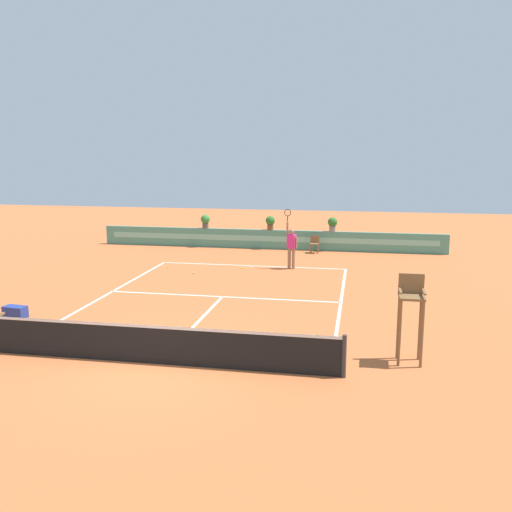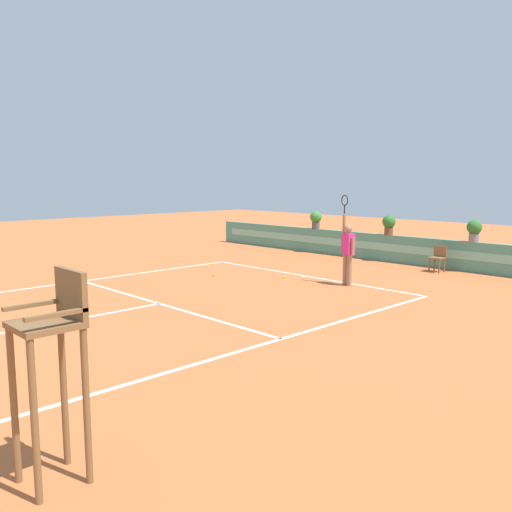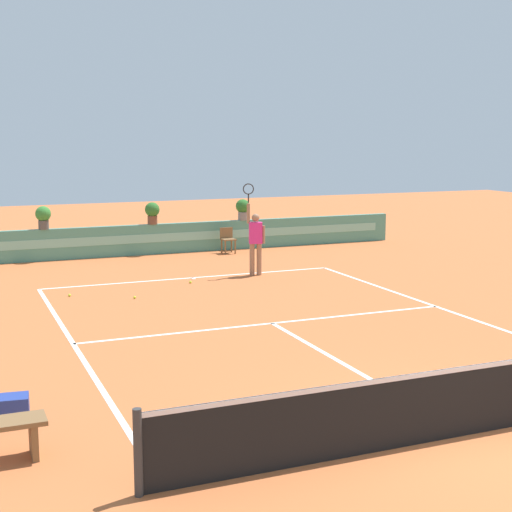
# 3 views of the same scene
# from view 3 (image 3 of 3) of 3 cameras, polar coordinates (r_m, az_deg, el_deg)

# --- Properties ---
(ground_plane) EXTENTS (60.00, 60.00, 0.00)m
(ground_plane) POSITION_cam_3_polar(r_m,az_deg,el_deg) (15.41, 1.85, -5.49)
(ground_plane) COLOR #BC6033
(court_lines) EXTENTS (8.32, 11.94, 0.01)m
(court_lines) POSITION_cam_3_polar(r_m,az_deg,el_deg) (16.04, 0.78, -4.88)
(court_lines) COLOR white
(court_lines) RESTS_ON ground
(net) EXTENTS (8.92, 0.10, 1.00)m
(net) POSITION_cam_3_polar(r_m,az_deg,el_deg) (10.34, 15.94, -10.33)
(net) COLOR #333333
(net) RESTS_ON ground
(back_wall_barrier) EXTENTS (18.00, 0.21, 1.00)m
(back_wall_barrier) POSITION_cam_3_polar(r_m,az_deg,el_deg) (24.97, -8.03, 1.27)
(back_wall_barrier) COLOR #4C8E7A
(back_wall_barrier) RESTS_ON ground
(ball_kid_chair) EXTENTS (0.44, 0.44, 0.85)m
(ball_kid_chair) POSITION_cam_3_polar(r_m,az_deg,el_deg) (25.01, -2.17, 1.31)
(ball_kid_chair) COLOR brown
(ball_kid_chair) RESTS_ON ground
(gear_bag) EXTENTS (0.74, 0.44, 0.36)m
(gear_bag) POSITION_cam_3_polar(r_m,az_deg,el_deg) (11.05, -18.73, -11.01)
(gear_bag) COLOR navy
(gear_bag) RESTS_ON ground
(tennis_player) EXTENTS (0.60, 0.31, 2.58)m
(tennis_player) POSITION_cam_3_polar(r_m,az_deg,el_deg) (20.96, -0.05, 1.36)
(tennis_player) COLOR #9E7051
(tennis_player) RESTS_ON ground
(tennis_ball_near_baseline) EXTENTS (0.07, 0.07, 0.07)m
(tennis_ball_near_baseline) POSITION_cam_3_polar(r_m,az_deg,el_deg) (18.88, -14.00, -2.91)
(tennis_ball_near_baseline) COLOR #CCE033
(tennis_ball_near_baseline) RESTS_ON ground
(tennis_ball_mid_court) EXTENTS (0.07, 0.07, 0.07)m
(tennis_ball_mid_court) POSITION_cam_3_polar(r_m,az_deg,el_deg) (20.02, -5.01, -1.99)
(tennis_ball_mid_court) COLOR #CCE033
(tennis_ball_mid_court) RESTS_ON ground
(tennis_ball_by_sideline) EXTENTS (0.07, 0.07, 0.07)m
(tennis_ball_by_sideline) POSITION_cam_3_polar(r_m,az_deg,el_deg) (18.32, -9.22, -3.13)
(tennis_ball_by_sideline) COLOR #CCE033
(tennis_ball_by_sideline) RESTS_ON ground
(potted_plant_centre) EXTENTS (0.48, 0.48, 0.72)m
(potted_plant_centre) POSITION_cam_3_polar(r_m,az_deg,el_deg) (24.89, -7.90, 3.36)
(potted_plant_centre) COLOR brown
(potted_plant_centre) RESTS_ON back_wall_barrier
(potted_plant_left) EXTENTS (0.48, 0.48, 0.72)m
(potted_plant_left) POSITION_cam_3_polar(r_m,az_deg,el_deg) (24.25, -15.89, 2.94)
(potted_plant_left) COLOR #514C47
(potted_plant_left) RESTS_ON back_wall_barrier
(potted_plant_right) EXTENTS (0.48, 0.48, 0.72)m
(potted_plant_right) POSITION_cam_3_polar(r_m,az_deg,el_deg) (25.88, -1.02, 3.66)
(potted_plant_right) COLOR gray
(potted_plant_right) RESTS_ON back_wall_barrier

